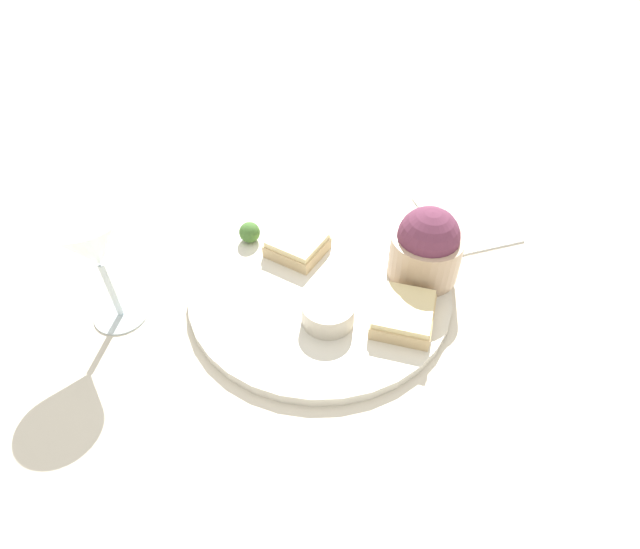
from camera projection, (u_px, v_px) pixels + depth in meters
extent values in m
plane|color=beige|center=(320.00, 293.00, 0.66)|extent=(4.00, 4.00, 0.00)
cylinder|color=silver|center=(320.00, 289.00, 0.66)|extent=(0.34, 0.34, 0.01)
cylinder|color=tan|center=(425.00, 256.00, 0.65)|extent=(0.09, 0.09, 0.06)
sphere|color=#6B334C|center=(428.00, 237.00, 0.62)|extent=(0.08, 0.08, 0.08)
cylinder|color=beige|center=(328.00, 312.00, 0.60)|extent=(0.06, 0.06, 0.03)
cylinder|color=beige|center=(328.00, 306.00, 0.59)|extent=(0.05, 0.05, 0.01)
cube|color=#D1B27F|center=(403.00, 316.00, 0.60)|extent=(0.09, 0.09, 0.02)
cube|color=beige|center=(404.00, 309.00, 0.59)|extent=(0.09, 0.08, 0.01)
cube|color=#D1B27F|center=(297.00, 247.00, 0.69)|extent=(0.09, 0.09, 0.02)
cube|color=beige|center=(297.00, 240.00, 0.68)|extent=(0.09, 0.09, 0.01)
cylinder|color=silver|center=(121.00, 314.00, 0.63)|extent=(0.07, 0.07, 0.01)
cylinder|color=silver|center=(111.00, 290.00, 0.60)|extent=(0.01, 0.01, 0.08)
cone|color=silver|center=(91.00, 241.00, 0.55)|extent=(0.09, 0.09, 0.07)
sphere|color=#477533|center=(250.00, 232.00, 0.71)|extent=(0.03, 0.03, 0.03)
cube|color=white|center=(466.00, 218.00, 0.77)|extent=(0.18, 0.16, 0.01)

